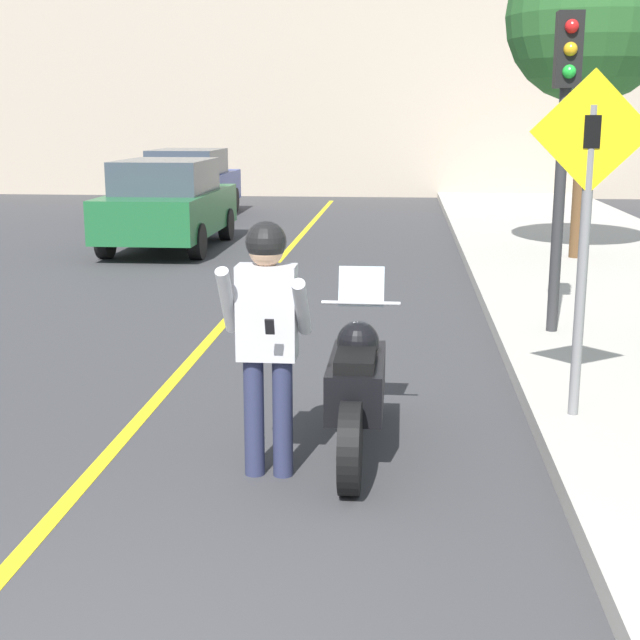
% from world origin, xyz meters
% --- Properties ---
extents(road_center_line, '(0.12, 36.00, 0.01)m').
position_xyz_m(road_center_line, '(-0.60, 6.00, 0.00)').
color(road_center_line, yellow).
rests_on(road_center_line, ground).
extents(building_backdrop, '(28.00, 1.20, 6.50)m').
position_xyz_m(building_backdrop, '(0.00, 26.00, 3.25)').
color(building_backdrop, '#B2A38E').
rests_on(building_backdrop, ground).
extents(motorcycle, '(0.62, 2.18, 1.30)m').
position_xyz_m(motorcycle, '(1.23, 3.59, 0.50)').
color(motorcycle, black).
rests_on(motorcycle, ground).
extents(person_biker, '(0.59, 0.48, 1.78)m').
position_xyz_m(person_biker, '(0.64, 3.05, 1.10)').
color(person_biker, '#282D4C').
rests_on(person_biker, ground).
extents(crossing_sign, '(0.91, 0.08, 2.64)m').
position_xyz_m(crossing_sign, '(2.91, 4.11, 1.75)').
color(crossing_sign, slate).
rests_on(crossing_sign, sidewalk_curb).
extents(traffic_light, '(0.26, 0.30, 3.34)m').
position_xyz_m(traffic_light, '(3.19, 6.95, 2.50)').
color(traffic_light, '#2D2D30').
rests_on(traffic_light, sidewalk_curb).
extents(street_tree, '(2.68, 2.68, 5.18)m').
position_xyz_m(street_tree, '(4.44, 12.36, 3.98)').
color(street_tree, brown).
rests_on(street_tree, sidewalk_curb).
extents(parked_car_green, '(1.88, 4.20, 1.68)m').
position_xyz_m(parked_car_green, '(-2.87, 13.78, 0.86)').
color(parked_car_green, black).
rests_on(parked_car_green, ground).
extents(parked_car_blue, '(1.88, 4.20, 1.68)m').
position_xyz_m(parked_car_blue, '(-3.76, 19.17, 0.86)').
color(parked_car_blue, black).
rests_on(parked_car_blue, ground).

